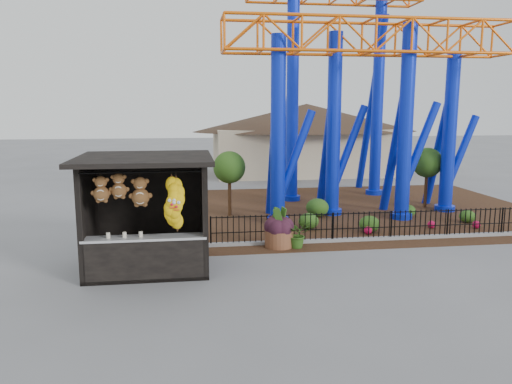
{
  "coord_description": "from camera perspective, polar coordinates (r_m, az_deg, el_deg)",
  "views": [
    {
      "loc": [
        -1.92,
        -12.38,
        4.4
      ],
      "look_at": [
        0.04,
        1.5,
        2.0
      ],
      "focal_mm": 35.0,
      "sensor_mm": 36.0,
      "label": 1
    }
  ],
  "objects": [
    {
      "name": "terracotta_planter",
      "position": [
        15.89,
        2.63,
        -5.34
      ],
      "size": [
        1.14,
        1.14,
        0.55
      ],
      "primitive_type": "cylinder",
      "rotation": [
        0.0,
        0.0,
        -0.32
      ],
      "color": "brown",
      "rests_on": "ground"
    },
    {
      "name": "mulch_bed",
      "position": [
        21.67,
        8.01,
        -2.08
      ],
      "size": [
        18.0,
        12.0,
        0.02
      ],
      "primitive_type": "cube",
      "color": "#331E11",
      "rests_on": "ground"
    },
    {
      "name": "picket_fence",
      "position": [
        17.27,
        15.51,
        -3.7
      ],
      "size": [
        12.2,
        0.06,
        1.0
      ],
      "primitive_type": null,
      "color": "black",
      "rests_on": "ground"
    },
    {
      "name": "landscaping",
      "position": [
        19.46,
        11.17,
        -2.58
      ],
      "size": [
        7.55,
        3.64,
        0.73
      ],
      "color": "#284C16",
      "rests_on": "mulch_bed"
    },
    {
      "name": "prize_booth",
      "position": [
        13.65,
        -12.31,
        -2.71
      ],
      "size": [
        3.5,
        3.4,
        3.12
      ],
      "color": "black",
      "rests_on": "ground"
    },
    {
      "name": "roller_coaster",
      "position": [
        21.87,
        11.17,
        14.9
      ],
      "size": [
        11.0,
        6.37,
        10.82
      ],
      "color": "#0B23C9",
      "rests_on": "ground"
    },
    {
      "name": "ground",
      "position": [
        13.28,
        0.76,
        -9.64
      ],
      "size": [
        120.0,
        120.0,
        0.0
      ],
      "primitive_type": "plane",
      "color": "slate",
      "rests_on": "ground"
    },
    {
      "name": "pavilion",
      "position": [
        33.36,
        5.77,
        7.37
      ],
      "size": [
        15.0,
        15.0,
        4.8
      ],
      "color": "#BFAD8C",
      "rests_on": "ground"
    },
    {
      "name": "potted_plant",
      "position": [
        15.81,
        4.75,
        -4.8
      ],
      "size": [
        0.87,
        0.77,
        0.89
      ],
      "primitive_type": "imported",
      "rotation": [
        0.0,
        0.0,
        0.1
      ],
      "color": "#2B5619",
      "rests_on": "ground"
    },
    {
      "name": "curb",
      "position": [
        17.04,
        12.65,
        -5.28
      ],
      "size": [
        18.0,
        0.18,
        0.12
      ],
      "primitive_type": "cube",
      "color": "gray",
      "rests_on": "ground"
    },
    {
      "name": "planter_foliage",
      "position": [
        15.75,
        2.65,
        -3.25
      ],
      "size": [
        0.7,
        0.7,
        0.64
      ],
      "primitive_type": "ellipsoid",
      "color": "black",
      "rests_on": "terracotta_planter"
    }
  ]
}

